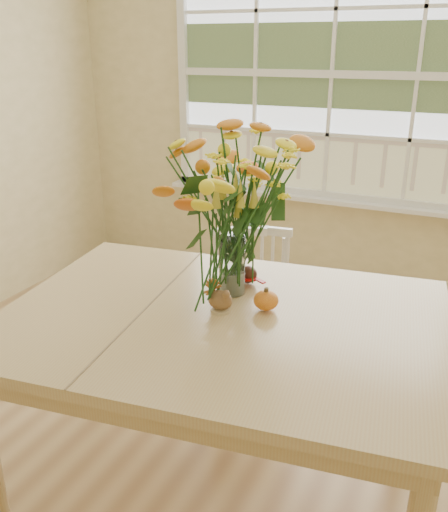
% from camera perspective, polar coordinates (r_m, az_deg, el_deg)
% --- Properties ---
extents(floor, '(4.00, 4.50, 0.01)m').
position_cam_1_polar(floor, '(2.52, -4.97, -22.45)').
color(floor, '#A77C51').
rests_on(floor, ground).
extents(wall_back, '(4.00, 0.02, 2.70)m').
position_cam_1_polar(wall_back, '(3.94, 11.21, 15.39)').
color(wall_back, '#D2C286').
rests_on(wall_back, floor).
extents(window, '(2.42, 0.12, 1.74)m').
position_cam_1_polar(window, '(3.89, 11.26, 18.00)').
color(window, silver).
rests_on(window, wall_back).
extents(dining_table, '(1.69, 1.30, 0.84)m').
position_cam_1_polar(dining_table, '(1.98, -0.24, -8.65)').
color(dining_table, tan).
rests_on(dining_table, floor).
extents(windsor_chair, '(0.52, 0.51, 0.86)m').
position_cam_1_polar(windsor_chair, '(2.77, 2.86, -5.37)').
color(windsor_chair, white).
rests_on(windsor_chair, floor).
extents(flower_vase, '(0.48, 0.48, 0.57)m').
position_cam_1_polar(flower_vase, '(1.99, 0.90, 5.17)').
color(flower_vase, white).
rests_on(flower_vase, dining_table).
extents(pumpkin, '(0.09, 0.09, 0.07)m').
position_cam_1_polar(pumpkin, '(1.96, 4.44, -4.78)').
color(pumpkin, '#BF4816').
rests_on(pumpkin, dining_table).
extents(turkey_figurine, '(0.10, 0.07, 0.11)m').
position_cam_1_polar(turkey_figurine, '(1.94, -0.40, -4.68)').
color(turkey_figurine, '#CCB78C').
rests_on(turkey_figurine, dining_table).
extents(dark_gourd, '(0.13, 0.08, 0.07)m').
position_cam_1_polar(dark_gourd, '(2.17, 2.50, -2.05)').
color(dark_gourd, '#38160F').
rests_on(dark_gourd, dining_table).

